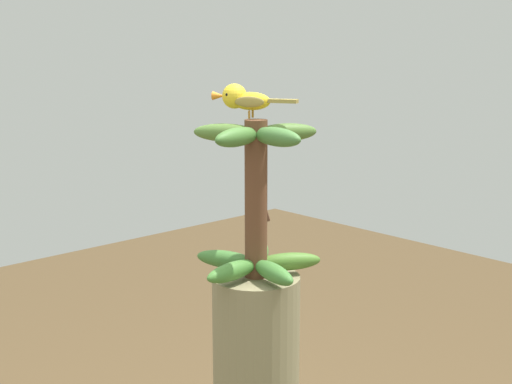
% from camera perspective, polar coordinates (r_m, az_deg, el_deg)
% --- Properties ---
extents(banana_bunch, '(0.29, 0.28, 0.34)m').
position_cam_1_polar(banana_bunch, '(1.51, 0.01, -0.65)').
color(banana_bunch, brown).
rests_on(banana_bunch, banana_tree).
extents(perched_bird, '(0.18, 0.11, 0.07)m').
position_cam_1_polar(perched_bird, '(1.52, -1.07, 7.54)').
color(perched_bird, '#C68933').
rests_on(perched_bird, banana_bunch).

